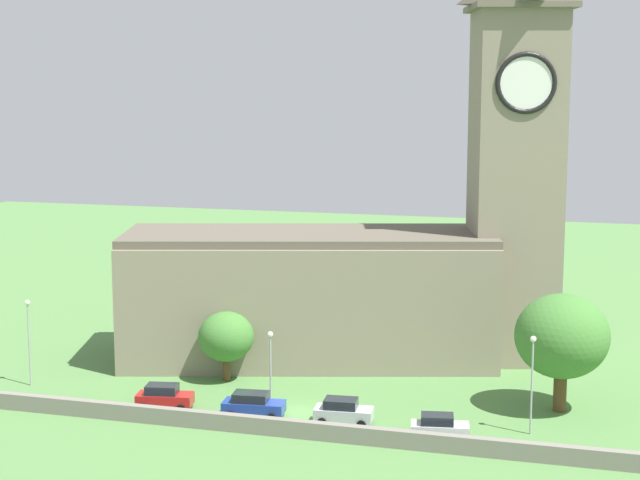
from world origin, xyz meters
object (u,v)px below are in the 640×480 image
object	(u,v)px
car_red	(164,397)
streetlamp_west_mid	(270,355)
car_silver	(343,411)
tree_riverside_west	(562,337)
church	(371,255)
car_white	(439,427)
car_blue	(253,405)
tree_by_tower	(226,337)
streetlamp_central	(532,369)
streetlamp_west_end	(28,329)

from	to	relation	value
car_red	streetlamp_west_mid	bearing A→B (deg)	19.95
car_silver	tree_riverside_west	size ratio (longest dim) A/B	0.48
tree_riverside_west	streetlamp_west_mid	bearing A→B (deg)	-166.67
church	car_white	world-z (taller)	church
church	car_red	bearing A→B (deg)	-122.50
car_red	car_blue	size ratio (longest dim) A/B	0.94
car_silver	tree_riverside_west	xyz separation A→B (m)	(15.08, 7.38, 4.86)
streetlamp_west_mid	tree_by_tower	bearing A→B (deg)	136.31
streetlamp_west_mid	streetlamp_central	bearing A→B (deg)	-2.17
car_blue	tree_by_tower	bearing A→B (deg)	122.89
car_blue	streetlamp_west_end	xyz separation A→B (m)	(-20.32, 2.46, 3.84)
car_blue	tree_riverside_west	bearing A→B (deg)	19.34
car_blue	car_white	xyz separation A→B (m)	(14.16, -1.04, -0.03)
tree_by_tower	tree_riverside_west	world-z (taller)	tree_riverside_west
church	streetlamp_west_mid	bearing A→B (deg)	-104.82
car_red	tree_riverside_west	distance (m)	30.51
church	car_red	world-z (taller)	church
car_blue	streetlamp_central	world-z (taller)	streetlamp_central
church	car_silver	world-z (taller)	church
streetlamp_central	tree_by_tower	distance (m)	26.24
car_white	tree_riverside_west	distance (m)	12.68
church	tree_riverside_west	distance (m)	20.64
tree_riverside_west	car_blue	bearing A→B (deg)	-160.66
car_white	tree_by_tower	xyz separation A→B (m)	(-19.42, 9.17, 2.87)
streetlamp_west_end	streetlamp_west_mid	xyz separation A→B (m)	(20.82, 0.17, -0.72)
car_red	car_white	bearing A→B (deg)	-2.38
car_blue	streetlamp_west_mid	size ratio (longest dim) A/B	0.80
car_white	streetlamp_central	xyz separation A→B (m)	(6.04, 2.91, 3.85)
car_silver	car_white	distance (m)	7.43
streetlamp_west_end	car_silver	bearing A→B (deg)	-4.49
car_blue	streetlamp_west_end	distance (m)	20.82
car_blue	streetlamp_west_end	world-z (taller)	streetlamp_west_end
streetlamp_central	tree_by_tower	bearing A→B (deg)	166.20
streetlamp_central	tree_riverside_west	size ratio (longest dim) A/B	0.79
car_white	tree_by_tower	size ratio (longest dim) A/B	0.72
car_red	car_silver	bearing A→B (deg)	1.93
church	tree_by_tower	distance (m)	15.40
car_blue	streetlamp_central	xyz separation A→B (m)	(20.21, 1.88, 3.82)
car_red	car_white	size ratio (longest dim) A/B	1.06
car_blue	car_white	bearing A→B (deg)	-4.20
church	streetlamp_west_end	bearing A→B (deg)	-147.46
car_red	streetlamp_central	bearing A→B (deg)	4.24
car_blue	streetlamp_west_mid	xyz separation A→B (m)	(0.51, 2.62, 3.12)
church	car_blue	xyz separation A→B (m)	(-4.68, -18.40, -8.56)
car_silver	tree_riverside_west	world-z (taller)	tree_riverside_west
streetlamp_west_mid	streetlamp_west_end	bearing A→B (deg)	-179.54
car_red	tree_riverside_west	bearing A→B (deg)	15.12
tree_riverside_west	tree_by_tower	bearing A→B (deg)	179.10
streetlamp_central	car_red	bearing A→B (deg)	-175.76
car_silver	car_blue	bearing A→B (deg)	-177.33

